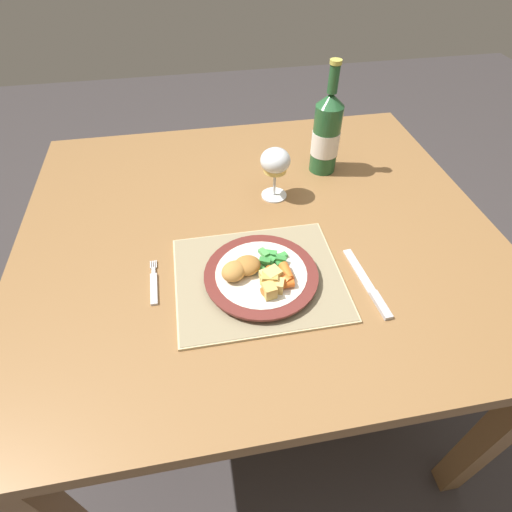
{
  "coord_description": "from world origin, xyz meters",
  "views": [
    {
      "loc": [
        -0.13,
        -0.73,
        1.38
      ],
      "look_at": [
        -0.03,
        -0.15,
        0.78
      ],
      "focal_mm": 28.0,
      "sensor_mm": 36.0,
      "label": 1
    }
  ],
  "objects_px": {
    "table_knife": "(370,288)",
    "dining_table": "(257,250)",
    "dinner_plate": "(261,276)",
    "fork": "(154,285)",
    "wine_glass": "(275,163)",
    "bottle": "(326,134)"
  },
  "relations": [
    {
      "from": "table_knife",
      "to": "dining_table",
      "type": "bearing_deg",
      "value": 128.33
    },
    {
      "from": "dinner_plate",
      "to": "fork",
      "type": "height_order",
      "value": "dinner_plate"
    },
    {
      "from": "fork",
      "to": "wine_glass",
      "type": "bearing_deg",
      "value": 40.19
    },
    {
      "from": "wine_glass",
      "to": "dining_table",
      "type": "bearing_deg",
      "value": -121.37
    },
    {
      "from": "dinner_plate",
      "to": "bottle",
      "type": "xyz_separation_m",
      "value": [
        0.25,
        0.39,
        0.09
      ]
    },
    {
      "from": "table_knife",
      "to": "bottle",
      "type": "distance_m",
      "value": 0.47
    },
    {
      "from": "dinner_plate",
      "to": "table_knife",
      "type": "bearing_deg",
      "value": -15.76
    },
    {
      "from": "dining_table",
      "to": "table_knife",
      "type": "relative_size",
      "value": 5.69
    },
    {
      "from": "table_knife",
      "to": "dinner_plate",
      "type": "bearing_deg",
      "value": 164.24
    },
    {
      "from": "fork",
      "to": "table_knife",
      "type": "bearing_deg",
      "value": -11.21
    },
    {
      "from": "dinner_plate",
      "to": "wine_glass",
      "type": "relative_size",
      "value": 1.73
    },
    {
      "from": "dinner_plate",
      "to": "table_knife",
      "type": "relative_size",
      "value": 1.19
    },
    {
      "from": "fork",
      "to": "bottle",
      "type": "height_order",
      "value": "bottle"
    },
    {
      "from": "bottle",
      "to": "fork",
      "type": "bearing_deg",
      "value": -142.38
    },
    {
      "from": "bottle",
      "to": "dinner_plate",
      "type": "bearing_deg",
      "value": -122.69
    },
    {
      "from": "dining_table",
      "to": "table_knife",
      "type": "bearing_deg",
      "value": -51.67
    },
    {
      "from": "dining_table",
      "to": "bottle",
      "type": "xyz_separation_m",
      "value": [
        0.23,
        0.21,
        0.2
      ]
    },
    {
      "from": "dining_table",
      "to": "wine_glass",
      "type": "relative_size",
      "value": 8.28
    },
    {
      "from": "dinner_plate",
      "to": "table_knife",
      "type": "xyz_separation_m",
      "value": [
        0.22,
        -0.06,
        -0.01
      ]
    },
    {
      "from": "dining_table",
      "to": "wine_glass",
      "type": "xyz_separation_m",
      "value": [
        0.06,
        0.11,
        0.19
      ]
    },
    {
      "from": "dinner_plate",
      "to": "table_knife",
      "type": "distance_m",
      "value": 0.23
    },
    {
      "from": "wine_glass",
      "to": "bottle",
      "type": "relative_size",
      "value": 0.46
    }
  ]
}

